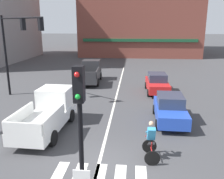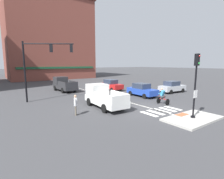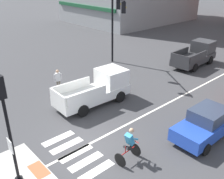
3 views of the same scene
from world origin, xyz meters
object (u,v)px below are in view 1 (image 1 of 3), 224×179
object	(u,v)px
traffic_light_mast	(16,41)
pickup_truck_white_westbound_near	(49,112)
car_blue_eastbound_mid	(170,109)
car_red_eastbound_far	(157,83)
pickup_truck_charcoal_westbound_distant	(90,72)
signal_pole	(81,142)
cyclist	(151,140)

from	to	relation	value
traffic_light_mast	pickup_truck_white_westbound_near	size ratio (longest dim) A/B	1.23
traffic_light_mast	car_blue_eastbound_mid	size ratio (longest dim) A/B	1.54
car_red_eastbound_far	pickup_truck_charcoal_westbound_distant	size ratio (longest dim) A/B	0.80
pickup_truck_white_westbound_near	traffic_light_mast	bearing A→B (deg)	127.91
pickup_truck_charcoal_westbound_distant	signal_pole	bearing A→B (deg)	-80.39
signal_pole	car_red_eastbound_far	xyz separation A→B (m)	(3.25, 15.27, -2.14)
car_red_eastbound_far	pickup_truck_charcoal_westbound_distant	world-z (taller)	pickup_truck_charcoal_westbound_distant
signal_pole	cyclist	size ratio (longest dim) A/B	2.76
pickup_truck_white_westbound_near	pickup_truck_charcoal_westbound_distant	xyz separation A→B (m)	(0.26, 11.62, 0.00)
signal_pole	car_blue_eastbound_mid	xyz separation A→B (m)	(3.44, 8.73, -2.14)
signal_pole	pickup_truck_white_westbound_near	world-z (taller)	signal_pole
traffic_light_mast	pickup_truck_white_westbound_near	xyz separation A→B (m)	(4.24, -5.45, -3.48)
car_blue_eastbound_mid	traffic_light_mast	bearing A→B (deg)	161.11
pickup_truck_charcoal_westbound_distant	traffic_light_mast	bearing A→B (deg)	-126.08
signal_pole	traffic_light_mast	bearing A→B (deg)	121.46
signal_pole	car_red_eastbound_far	bearing A→B (deg)	78.00
signal_pole	traffic_light_mast	size ratio (longest dim) A/B	0.73
signal_pole	traffic_light_mast	distance (m)	14.77
car_red_eastbound_far	car_blue_eastbound_mid	world-z (taller)	same
traffic_light_mast	car_blue_eastbound_mid	world-z (taller)	traffic_light_mast
car_blue_eastbound_mid	pickup_truck_charcoal_westbound_distant	world-z (taller)	pickup_truck_charcoal_westbound_distant
pickup_truck_white_westbound_near	cyclist	bearing A→B (deg)	-26.10
pickup_truck_white_westbound_near	signal_pole	bearing A→B (deg)	-64.20
traffic_light_mast	car_blue_eastbound_mid	xyz separation A→B (m)	(11.11, -3.80, -3.64)
car_blue_eastbound_mid	pickup_truck_white_westbound_near	world-z (taller)	pickup_truck_white_westbound_near
signal_pole	cyclist	distance (m)	5.28
signal_pole	traffic_light_mast	xyz separation A→B (m)	(-7.67, 12.53, 1.51)
car_blue_eastbound_mid	pickup_truck_white_westbound_near	bearing A→B (deg)	-166.50
traffic_light_mast	pickup_truck_charcoal_westbound_distant	bearing A→B (deg)	53.92
car_red_eastbound_far	car_blue_eastbound_mid	distance (m)	6.54
car_blue_eastbound_mid	cyclist	distance (m)	4.55
traffic_light_mast	pickup_truck_white_westbound_near	distance (m)	7.73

